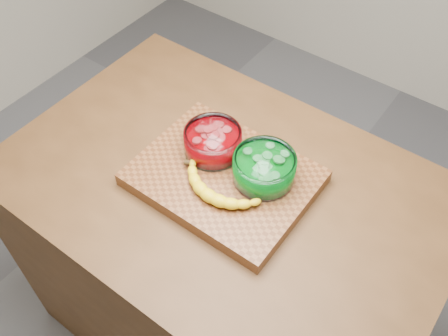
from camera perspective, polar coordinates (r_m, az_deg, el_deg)
The scene contains 6 objects.
ground at distance 2.11m, azimuth 0.00°, elevation -17.11°, with size 3.50×3.50×0.00m, color #5A5B5F.
counter at distance 1.71m, azimuth 0.00°, elevation -11.15°, with size 1.20×0.80×0.90m, color #4D2F17.
cutting_board at distance 1.31m, azimuth 0.00°, elevation -1.13°, with size 0.45×0.35×0.04m, color brown.
bowl_red at distance 1.33m, azimuth -1.28°, elevation 3.00°, with size 0.15×0.15×0.07m.
bowl_green at distance 1.27m, azimuth 4.60°, elevation -0.06°, with size 0.16×0.16×0.07m.
banana at distance 1.25m, azimuth -0.82°, elevation -2.33°, with size 0.26×0.12×0.04m, color yellow, non-canonical shape.
Camera 1 is at (0.49, -0.67, 1.94)m, focal length 40.00 mm.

